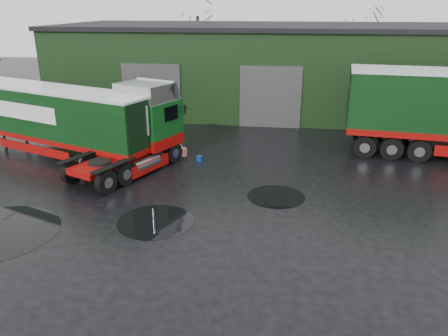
{
  "coord_description": "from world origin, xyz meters",
  "views": [
    {
      "loc": [
        3.05,
        -14.46,
        7.66
      ],
      "look_at": [
        0.78,
        1.28,
        1.7
      ],
      "focal_mm": 35.0,
      "sensor_mm": 36.0,
      "label": 1
    }
  ],
  "objects_px": {
    "warehouse": "(274,67)",
    "tree_back_b": "(362,48)",
    "trailer_left": "(55,122)",
    "tree_back_a": "(198,36)",
    "wash_bucket": "(199,159)",
    "hero_tractor": "(123,131)"
  },
  "relations": [
    {
      "from": "hero_tractor",
      "to": "tree_back_b",
      "type": "distance_m",
      "value": 29.38
    },
    {
      "from": "trailer_left",
      "to": "tree_back_a",
      "type": "relative_size",
      "value": 1.26
    },
    {
      "from": "warehouse",
      "to": "wash_bucket",
      "type": "height_order",
      "value": "warehouse"
    },
    {
      "from": "hero_tractor",
      "to": "tree_back_b",
      "type": "bearing_deg",
      "value": 83.91
    },
    {
      "from": "hero_tractor",
      "to": "tree_back_a",
      "type": "distance_m",
      "value": 25.68
    },
    {
      "from": "warehouse",
      "to": "trailer_left",
      "type": "distance_m",
      "value": 17.51
    },
    {
      "from": "warehouse",
      "to": "wash_bucket",
      "type": "distance_m",
      "value": 14.14
    },
    {
      "from": "trailer_left",
      "to": "tree_back_a",
      "type": "xyz_separation_m",
      "value": [
        2.96,
        23.6,
        2.9
      ]
    },
    {
      "from": "trailer_left",
      "to": "warehouse",
      "type": "bearing_deg",
      "value": -18.25
    },
    {
      "from": "warehouse",
      "to": "hero_tractor",
      "type": "bearing_deg",
      "value": -112.75
    },
    {
      "from": "warehouse",
      "to": "tree_back_b",
      "type": "bearing_deg",
      "value": 51.34
    },
    {
      "from": "hero_tractor",
      "to": "wash_bucket",
      "type": "xyz_separation_m",
      "value": [
        3.2,
        2.09,
        -1.94
      ]
    },
    {
      "from": "hero_tractor",
      "to": "wash_bucket",
      "type": "height_order",
      "value": "hero_tractor"
    },
    {
      "from": "hero_tractor",
      "to": "tree_back_a",
      "type": "xyz_separation_m",
      "value": [
        -1.5,
        25.5,
        2.67
      ]
    },
    {
      "from": "tree_back_b",
      "to": "trailer_left",
      "type": "bearing_deg",
      "value": -128.78
    },
    {
      "from": "tree_back_b",
      "to": "wash_bucket",
      "type": "bearing_deg",
      "value": -115.76
    },
    {
      "from": "hero_tractor",
      "to": "trailer_left",
      "type": "distance_m",
      "value": 4.85
    },
    {
      "from": "tree_back_a",
      "to": "tree_back_b",
      "type": "xyz_separation_m",
      "value": [
        16.0,
        0.0,
        -1.0
      ]
    },
    {
      "from": "wash_bucket",
      "to": "tree_back_a",
      "type": "relative_size",
      "value": 0.03
    },
    {
      "from": "wash_bucket",
      "to": "tree_back_a",
      "type": "bearing_deg",
      "value": 101.35
    },
    {
      "from": "warehouse",
      "to": "tree_back_b",
      "type": "height_order",
      "value": "tree_back_b"
    },
    {
      "from": "tree_back_b",
      "to": "warehouse",
      "type": "bearing_deg",
      "value": -128.66
    }
  ]
}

